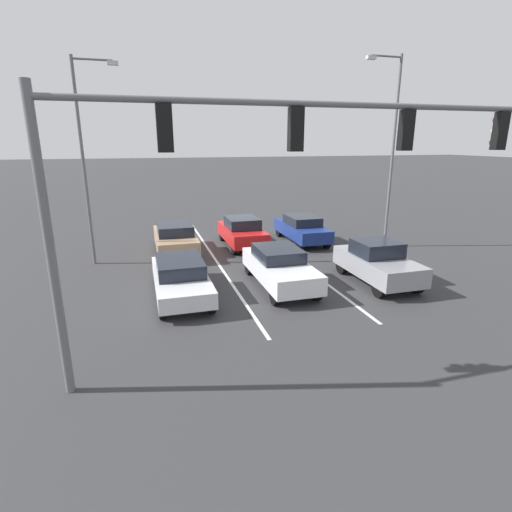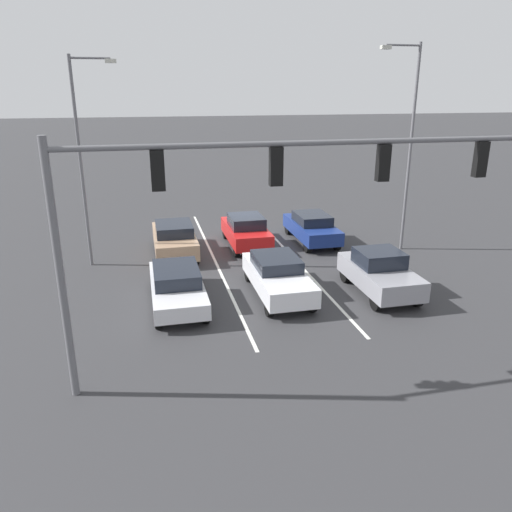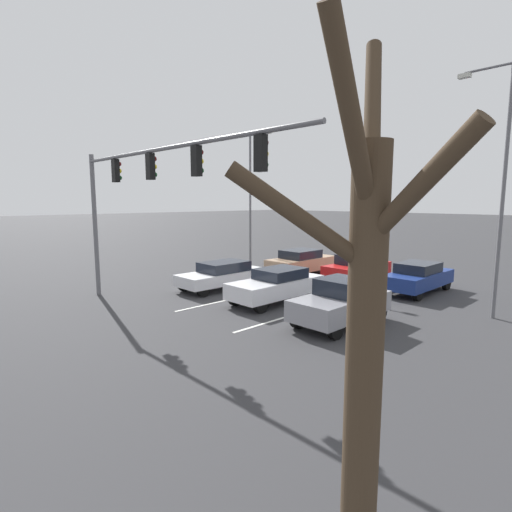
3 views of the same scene
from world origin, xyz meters
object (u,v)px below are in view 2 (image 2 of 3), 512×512
at_px(car_white_midlane_front, 278,275).
at_px(car_gray_leftlane_front, 380,273).
at_px(street_lamp_right_shoulder, 84,151).
at_px(street_lamp_left_shoulder, 408,138).
at_px(car_tan_rightlane_second, 174,238).
at_px(car_silver_rightlane_front, 177,285).
at_px(traffic_signal_gantry, 251,190).
at_px(car_navy_leftlane_second, 312,227).
at_px(car_red_midlane_second, 246,231).

bearing_deg(car_white_midlane_front, car_gray_leftlane_front, 169.42).
distance_m(street_lamp_right_shoulder, street_lamp_left_shoulder, 14.32).
relative_size(car_tan_rightlane_second, street_lamp_left_shoulder, 0.48).
xyz_separation_m(car_silver_rightlane_front, traffic_signal_gantry, (-1.64, 5.16, 4.40)).
distance_m(car_white_midlane_front, car_navy_leftlane_second, 7.20).
distance_m(car_tan_rightlane_second, street_lamp_right_shoulder, 5.57).
relative_size(car_red_midlane_second, car_tan_rightlane_second, 0.94).
bearing_deg(car_tan_rightlane_second, car_red_midlane_second, -172.10).
xyz_separation_m(car_gray_leftlane_front, car_tan_rightlane_second, (7.29, -6.54, -0.04)).
relative_size(car_gray_leftlane_front, car_tan_rightlane_second, 0.89).
xyz_separation_m(car_silver_rightlane_front, street_lamp_right_shoulder, (3.23, -5.11, 4.28)).
bearing_deg(street_lamp_left_shoulder, street_lamp_right_shoulder, -3.94).
bearing_deg(street_lamp_left_shoulder, car_gray_leftlane_front, 54.91).
xyz_separation_m(car_white_midlane_front, street_lamp_right_shoulder, (7.02, -5.13, 4.23)).
xyz_separation_m(car_tan_rightlane_second, traffic_signal_gantry, (-1.30, 10.95, 4.34)).
bearing_deg(car_silver_rightlane_front, car_white_midlane_front, 179.68).
relative_size(traffic_signal_gantry, street_lamp_right_shoulder, 1.50).
height_order(car_silver_rightlane_front, street_lamp_right_shoulder, street_lamp_right_shoulder).
bearing_deg(street_lamp_right_shoulder, car_red_midlane_second, -170.60).
bearing_deg(street_lamp_right_shoulder, car_gray_leftlane_front, 151.70).
height_order(car_white_midlane_front, street_lamp_right_shoulder, street_lamp_right_shoulder).
bearing_deg(car_tan_rightlane_second, car_navy_leftlane_second, -176.26).
xyz_separation_m(car_red_midlane_second, traffic_signal_gantry, (2.26, 11.45, 4.33)).
distance_m(car_red_midlane_second, car_tan_rightlane_second, 3.60).
relative_size(car_white_midlane_front, car_tan_rightlane_second, 1.01).
bearing_deg(car_white_midlane_front, car_silver_rightlane_front, -0.32).
bearing_deg(street_lamp_right_shoulder, car_tan_rightlane_second, -169.11).
xyz_separation_m(street_lamp_right_shoulder, street_lamp_left_shoulder, (-14.28, 0.98, 0.33)).
bearing_deg(street_lamp_left_shoulder, car_silver_rightlane_front, 20.48).
bearing_deg(car_white_midlane_front, car_tan_rightlane_second, -59.34).
distance_m(car_silver_rightlane_front, car_red_midlane_second, 7.40).
height_order(car_silver_rightlane_front, car_white_midlane_front, car_white_midlane_front).
height_order(car_red_midlane_second, traffic_signal_gantry, traffic_signal_gantry).
relative_size(car_white_midlane_front, car_navy_leftlane_second, 1.04).
bearing_deg(car_navy_leftlane_second, car_red_midlane_second, -0.63).
bearing_deg(car_gray_leftlane_front, car_tan_rightlane_second, -41.87).
relative_size(car_navy_leftlane_second, traffic_signal_gantry, 0.34).
distance_m(car_white_midlane_front, street_lamp_right_shoulder, 9.67).
bearing_deg(car_red_midlane_second, traffic_signal_gantry, 78.82).
relative_size(car_gray_leftlane_front, traffic_signal_gantry, 0.31).
distance_m(car_navy_leftlane_second, traffic_signal_gantry, 13.47).
height_order(car_gray_leftlane_front, car_navy_leftlane_second, car_gray_leftlane_front).
relative_size(car_silver_rightlane_front, car_navy_leftlane_second, 1.07).
xyz_separation_m(car_white_midlane_front, car_tan_rightlane_second, (3.45, -5.82, 0.01)).
distance_m(car_tan_rightlane_second, car_navy_leftlane_second, 7.00).
relative_size(car_tan_rightlane_second, traffic_signal_gantry, 0.34).
bearing_deg(car_gray_leftlane_front, car_red_midlane_second, -62.05).
distance_m(car_silver_rightlane_front, street_lamp_right_shoulder, 7.41).
relative_size(street_lamp_right_shoulder, street_lamp_left_shoulder, 0.93).
relative_size(car_silver_rightlane_front, car_white_midlane_front, 1.04).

